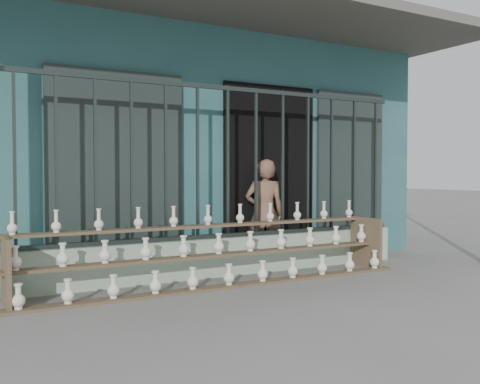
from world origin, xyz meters
TOP-DOWN VIEW (x-y plane):
  - ground at (0.00, 0.00)m, footprint 60.00×60.00m
  - workshop_building at (0.00, 4.23)m, footprint 7.40×6.60m
  - parapet_wall at (0.00, 1.30)m, footprint 5.00×0.20m
  - security_fence at (-0.00, 1.30)m, footprint 5.00×0.04m
  - shelf_rack at (-0.33, 0.89)m, footprint 4.50×0.68m
  - elderly_woman at (0.69, 1.57)m, footprint 0.60×0.52m

SIDE VIEW (x-z plane):
  - ground at x=0.00m, z-range 0.00..0.00m
  - parapet_wall at x=0.00m, z-range 0.00..0.45m
  - shelf_rack at x=-0.33m, z-range -0.07..0.79m
  - elderly_woman at x=0.69m, z-range 0.00..1.40m
  - security_fence at x=0.00m, z-range 0.45..2.25m
  - workshop_building at x=0.00m, z-range 0.02..3.23m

